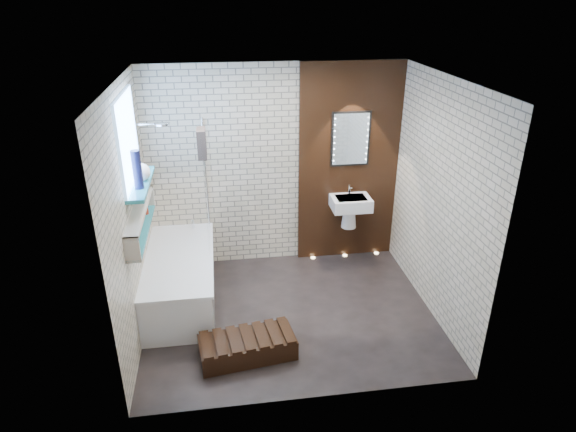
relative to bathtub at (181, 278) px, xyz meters
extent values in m
plane|color=black|center=(1.22, -0.45, -0.29)|extent=(3.20, 3.20, 0.00)
cube|color=#B7AC91|center=(1.22, 0.85, 1.01)|extent=(3.20, 0.04, 2.60)
cube|color=#B7AC91|center=(1.22, -1.75, 1.01)|extent=(3.20, 0.04, 2.60)
cube|color=#B7AC91|center=(-0.38, -0.45, 1.01)|extent=(0.04, 2.60, 2.60)
cube|color=#B7AC91|center=(2.82, -0.45, 1.01)|extent=(0.04, 2.60, 2.60)
plane|color=white|center=(1.22, -0.45, 2.31)|extent=(3.20, 3.20, 0.00)
cube|color=black|center=(2.17, 0.82, 1.01)|extent=(1.30, 0.06, 2.60)
cube|color=#7FADE0|center=(-0.36, -0.10, 1.71)|extent=(0.03, 1.00, 0.90)
cube|color=teal|center=(-0.29, -0.10, 1.24)|extent=(0.18, 1.00, 0.04)
cube|color=teal|center=(-0.31, -0.30, 0.79)|extent=(0.14, 1.30, 0.03)
cube|color=#B2A899|center=(-0.31, -0.30, 1.02)|extent=(0.14, 1.30, 0.03)
cube|color=#B2A899|center=(-0.31, -0.94, 0.91)|extent=(0.14, 0.03, 0.26)
cube|color=#B2A899|center=(-0.31, 0.33, 0.91)|extent=(0.14, 0.03, 0.26)
cube|color=white|center=(0.00, 0.00, -0.02)|extent=(0.75, 1.70, 0.55)
cube|color=white|center=(0.00, 0.00, 0.27)|extent=(0.79, 1.74, 0.03)
cylinder|color=silver|center=(0.15, 0.73, 0.35)|extent=(0.04, 0.04, 0.12)
cube|color=white|center=(0.35, 0.44, 0.99)|extent=(0.01, 0.78, 1.40)
cube|color=black|center=(0.35, 0.18, 1.56)|extent=(0.09, 0.24, 0.32)
cylinder|color=silver|center=(-0.08, 0.50, 1.71)|extent=(0.18, 0.18, 0.02)
cube|color=white|center=(2.17, 0.61, 0.56)|extent=(0.50, 0.36, 0.16)
cone|color=white|center=(2.17, 0.66, 0.34)|extent=(0.20, 0.20, 0.28)
cylinder|color=silver|center=(2.17, 0.71, 0.71)|extent=(0.03, 0.03, 0.14)
cube|color=black|center=(2.17, 0.78, 1.36)|extent=(0.50, 0.02, 0.70)
cube|color=silver|center=(2.17, 0.77, 1.36)|extent=(0.45, 0.01, 0.65)
cube|color=black|center=(0.70, -1.10, -0.19)|extent=(0.99, 0.55, 0.21)
cylinder|color=maroon|center=(-0.31, 0.09, 0.88)|extent=(0.06, 0.06, 0.15)
cylinder|color=maroon|center=(-0.31, -0.75, 0.87)|extent=(0.05, 0.05, 0.13)
cylinder|color=#924E16|center=(-0.31, -0.70, 0.85)|extent=(0.04, 0.04, 0.09)
sphere|color=white|center=(-0.28, -0.07, 1.35)|extent=(0.19, 0.19, 0.19)
cylinder|color=#131535|center=(-0.28, -0.28, 1.45)|extent=(0.09, 0.09, 0.39)
cylinder|color=#FFD899|center=(1.72, 0.75, -0.29)|extent=(0.06, 0.06, 0.01)
cylinder|color=#FFD899|center=(2.17, 0.75, -0.29)|extent=(0.06, 0.06, 0.01)
cylinder|color=#FFD899|center=(2.62, 0.75, -0.29)|extent=(0.06, 0.06, 0.01)
camera|label=1|loc=(0.53, -5.06, 3.09)|focal=30.91mm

